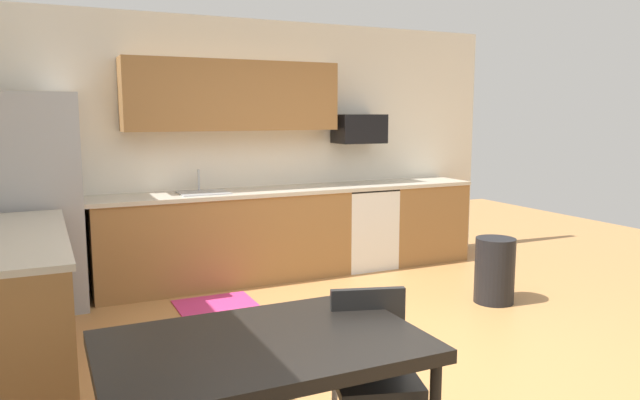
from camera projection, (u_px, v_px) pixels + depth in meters
ground_plane at (379, 356)px, 4.28m from camera, size 12.00×12.00×0.00m
wall_back at (255, 148)px, 6.46m from camera, size 5.80×0.10×2.70m
cabinet_run_back at (225, 240)px, 6.09m from camera, size 2.59×0.60×0.90m
cabinet_run_back_right at (420, 222)px, 7.09m from camera, size 0.96×0.60×0.90m
cabinet_run_left at (19, 307)px, 3.96m from camera, size 0.60×2.00×0.90m
countertop_back at (267, 191)px, 6.21m from camera, size 4.80×0.64×0.04m
countertop_left at (14, 238)px, 3.90m from camera, size 0.64×2.00×0.04m
upper_cabinets_back at (233, 96)px, 6.06m from camera, size 2.20×0.34×0.70m
refrigerator at (35, 203)px, 5.21m from camera, size 0.76×0.70×1.90m
oven_range at (362, 227)px, 6.76m from camera, size 0.60×0.60×0.91m
microwave at (359, 129)px, 6.69m from camera, size 0.54×0.36×0.32m
sink_basin at (204, 199)px, 5.93m from camera, size 0.48×0.40×0.14m
sink_faucet at (199, 181)px, 6.07m from camera, size 0.02×0.02×0.24m
dining_table at (263, 353)px, 2.61m from camera, size 1.40×0.90×0.74m
chair_near_table at (372, 363)px, 2.94m from camera, size 0.50×0.50×0.85m
trash_bin at (495, 270)px, 5.47m from camera, size 0.36×0.36×0.60m
floor_mat at (215, 304)px, 5.44m from camera, size 0.70×0.50×0.01m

